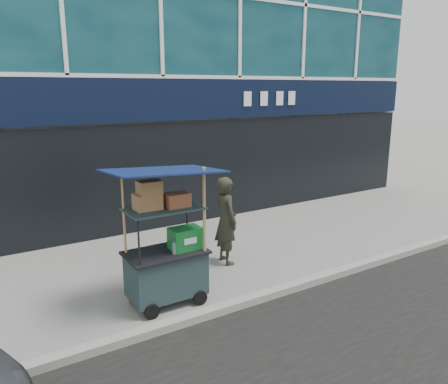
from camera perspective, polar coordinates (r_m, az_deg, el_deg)
ground at (r=7.22m, az=6.02°, el=-12.63°), size 80.00×80.00×0.00m
curb at (r=7.06m, az=7.05°, el=-12.78°), size 80.00×0.18×0.12m
vendor_cart at (r=6.57m, az=-7.48°, el=-8.31°), size 1.57×1.11×2.12m
vendor_man at (r=7.97m, az=0.25°, el=-3.72°), size 0.44×0.62×1.62m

